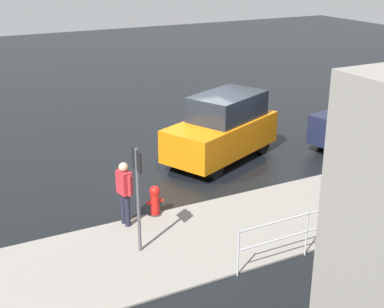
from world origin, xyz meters
name	(u,v)px	position (x,y,z in m)	size (l,w,h in m)	color
ground_plane	(203,161)	(0.00, 0.00, 0.00)	(60.00, 60.00, 0.00)	black
kerb_strip	(284,216)	(0.00, 4.20, 0.02)	(24.00, 3.20, 0.04)	gray
moving_hatchback	(223,128)	(-0.61, 0.13, 1.03)	(4.25, 3.15, 2.06)	orange
parked_sedan	(372,116)	(-5.75, 1.17, 1.00)	(4.57, 2.60, 1.98)	#191E38
fire_hydrant	(155,201)	(2.80, 2.68, 0.40)	(0.42, 0.31, 0.80)	red
pedestrian	(124,189)	(3.62, 2.83, 0.96)	(0.30, 0.56, 1.62)	#B2262D
metal_railing	(368,209)	(-1.02, 5.84, 0.71)	(6.85, 0.04, 1.05)	#B7BABF
sign_post	(138,186)	(3.78, 4.08, 1.58)	(0.07, 0.44, 2.40)	#4C4C51
puddle_patch	(211,161)	(-0.20, 0.14, 0.00)	(3.51, 3.51, 0.01)	black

